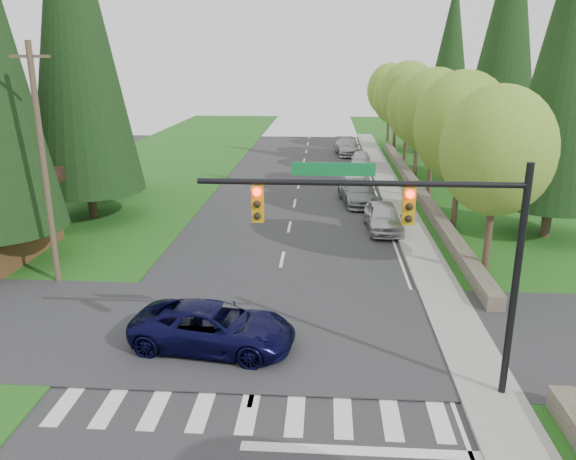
# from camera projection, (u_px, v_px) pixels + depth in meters

# --- Properties ---
(grass_east) EXTENTS (14.00, 110.00, 0.06)m
(grass_east) POSITION_uv_depth(u_px,v_px,m) (525.00, 236.00, 30.62)
(grass_east) COLOR #225416
(grass_east) RESTS_ON ground
(grass_west) EXTENTS (14.00, 110.00, 0.06)m
(grass_west) POSITION_uv_depth(u_px,v_px,m) (63.00, 227.00, 32.27)
(grass_west) COLOR #225416
(grass_west) RESTS_ON ground
(cross_street) EXTENTS (120.00, 8.00, 0.10)m
(cross_street) POSITION_uv_depth(u_px,v_px,m) (266.00, 331.00, 20.01)
(cross_street) COLOR #28282B
(cross_street) RESTS_ON ground
(sidewalk_east) EXTENTS (1.80, 80.00, 0.13)m
(sidewalk_east) POSITION_uv_depth(u_px,v_px,m) (408.00, 223.00, 32.91)
(sidewalk_east) COLOR gray
(sidewalk_east) RESTS_ON ground
(curb_east) EXTENTS (0.20, 80.00, 0.13)m
(curb_east) POSITION_uv_depth(u_px,v_px,m) (393.00, 223.00, 32.96)
(curb_east) COLOR gray
(curb_east) RESTS_ON ground
(stone_wall_north) EXTENTS (0.70, 40.00, 0.70)m
(stone_wall_north) POSITION_uv_depth(u_px,v_px,m) (417.00, 189.00, 40.35)
(stone_wall_north) COLOR #4C4438
(stone_wall_north) RESTS_ON ground
(traffic_signal) EXTENTS (8.70, 0.37, 6.80)m
(traffic_signal) POSITION_uv_depth(u_px,v_px,m) (414.00, 229.00, 14.93)
(traffic_signal) COLOR black
(traffic_signal) RESTS_ON ground
(utility_pole) EXTENTS (1.60, 0.24, 10.00)m
(utility_pole) POSITION_uv_depth(u_px,v_px,m) (44.00, 165.00, 22.92)
(utility_pole) COLOR #473828
(utility_pole) RESTS_ON ground
(decid_tree_0) EXTENTS (4.80, 4.80, 8.37)m
(decid_tree_0) POSITION_uv_depth(u_px,v_px,m) (498.00, 151.00, 23.51)
(decid_tree_0) COLOR #38281C
(decid_tree_0) RESTS_ON ground
(decid_tree_1) EXTENTS (5.20, 5.20, 8.80)m
(decid_tree_1) POSITION_uv_depth(u_px,v_px,m) (462.00, 127.00, 30.12)
(decid_tree_1) COLOR #38281C
(decid_tree_1) RESTS_ON ground
(decid_tree_2) EXTENTS (5.00, 5.00, 8.82)m
(decid_tree_2) POSITION_uv_depth(u_px,v_px,m) (435.00, 112.00, 36.77)
(decid_tree_2) COLOR #38281C
(decid_tree_2) RESTS_ON ground
(decid_tree_3) EXTENTS (5.00, 5.00, 8.55)m
(decid_tree_3) POSITION_uv_depth(u_px,v_px,m) (419.00, 108.00, 43.52)
(decid_tree_3) COLOR #38281C
(decid_tree_3) RESTS_ON ground
(decid_tree_4) EXTENTS (5.40, 5.40, 9.18)m
(decid_tree_4) POSITION_uv_depth(u_px,v_px,m) (408.00, 96.00, 50.08)
(decid_tree_4) COLOR #38281C
(decid_tree_4) RESTS_ON ground
(decid_tree_5) EXTENTS (4.80, 4.80, 8.30)m
(decid_tree_5) POSITION_uv_depth(u_px,v_px,m) (396.00, 97.00, 56.92)
(decid_tree_5) COLOR #38281C
(decid_tree_5) RESTS_ON ground
(decid_tree_6) EXTENTS (5.20, 5.20, 8.86)m
(decid_tree_6) POSITION_uv_depth(u_px,v_px,m) (390.00, 90.00, 63.50)
(decid_tree_6) COLOR #38281C
(decid_tree_6) RESTS_ON ground
(conifer_w_c) EXTENTS (6.46, 6.46, 20.80)m
(conifer_w_c) POSITION_uv_depth(u_px,v_px,m) (73.00, 21.00, 30.81)
(conifer_w_c) COLOR #38281C
(conifer_w_c) RESTS_ON ground
(conifer_w_e) EXTENTS (5.78, 5.78, 18.80)m
(conifer_w_e) POSITION_uv_depth(u_px,v_px,m) (85.00, 43.00, 36.96)
(conifer_w_e) COLOR #38281C
(conifer_w_e) RESTS_ON ground
(conifer_e_a) EXTENTS (5.44, 5.44, 17.80)m
(conifer_e_a) POSITION_uv_depth(u_px,v_px,m) (571.00, 48.00, 27.70)
(conifer_e_a) COLOR #38281C
(conifer_e_a) RESTS_ON ground
(conifer_e_b) EXTENTS (6.12, 6.12, 19.80)m
(conifer_e_b) POSITION_uv_depth(u_px,v_px,m) (507.00, 37.00, 40.70)
(conifer_e_b) COLOR #38281C
(conifer_e_b) RESTS_ON ground
(conifer_e_c) EXTENTS (5.10, 5.10, 16.80)m
(conifer_e_c) POSITION_uv_depth(u_px,v_px,m) (451.00, 59.00, 54.55)
(conifer_e_c) COLOR #38281C
(conifer_e_c) RESTS_ON ground
(suv_navy) EXTENTS (5.74, 3.23, 1.51)m
(suv_navy) POSITION_uv_depth(u_px,v_px,m) (214.00, 327.00, 18.67)
(suv_navy) COLOR black
(suv_navy) RESTS_ON ground
(parked_car_a) EXTENTS (2.07, 4.73, 1.59)m
(parked_car_a) POSITION_uv_depth(u_px,v_px,m) (383.00, 217.00, 31.53)
(parked_car_a) COLOR #B3B3B8
(parked_car_a) RESTS_ON ground
(parked_car_b) EXTENTS (2.84, 5.51, 1.53)m
(parked_car_b) POSITION_uv_depth(u_px,v_px,m) (358.00, 192.00, 37.46)
(parked_car_b) COLOR gray
(parked_car_b) RESTS_ON ground
(parked_car_c) EXTENTS (1.54, 4.04, 1.32)m
(parked_car_c) POSITION_uv_depth(u_px,v_px,m) (355.00, 181.00, 41.43)
(parked_car_c) COLOR #BCBCC1
(parked_car_c) RESTS_ON ground
(parked_car_d) EXTENTS (1.91, 4.21, 1.40)m
(parked_car_d) POSITION_uv_depth(u_px,v_px,m) (361.00, 159.00, 49.99)
(parked_car_d) COLOR silver
(parked_car_d) RESTS_ON ground
(parked_car_e) EXTENTS (2.76, 5.61, 1.57)m
(parked_car_e) POSITION_uv_depth(u_px,v_px,m) (347.00, 147.00, 56.37)
(parked_car_e) COLOR #9C9DA1
(parked_car_e) RESTS_ON ground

